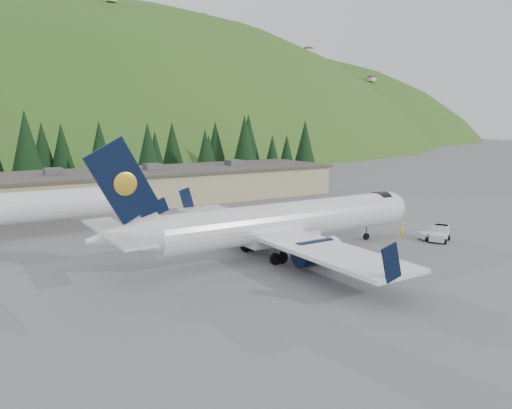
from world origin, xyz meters
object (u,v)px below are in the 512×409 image
Objects in this scene: baggage_tug_a at (440,234)px; baggage_tug_b at (433,233)px; terminal_building at (122,187)px; ramp_worker at (401,230)px; airliner at (279,223)px.

baggage_tug_b is at bearing 65.61° from baggage_tug_a.
ramp_worker is at bearing -63.53° from terminal_building.
baggage_tug_b is at bearing 108.43° from ramp_worker.
airliner is at bearing 138.61° from baggage_tug_a.
baggage_tug_b is 0.04× the size of terminal_building.
airliner is 38.22m from terminal_building.
baggage_tug_a is 0.05× the size of terminal_building.
airliner reaches higher than terminal_building.
baggage_tug_b is at bearing -11.88° from airliner.
terminal_building is 41.34× the size of ramp_worker.
ramp_worker is (15.56, -1.23, -2.25)m from airliner.
baggage_tug_a is at bearing -62.55° from terminal_building.
airliner is 0.49× the size of terminal_building.
ramp_worker is (19.54, -39.24, -1.76)m from terminal_building.
baggage_tug_a is 4.02m from ramp_worker.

